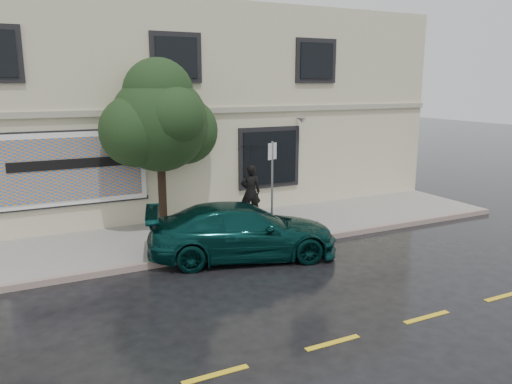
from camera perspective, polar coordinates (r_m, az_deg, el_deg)
name	(u,v)px	position (r m, az deg, el deg)	size (l,w,h in m)	color
ground	(247,275)	(11.94, -1.03, -9.51)	(90.00, 90.00, 0.00)	black
sidewalk	(200,236)	(14.76, -6.46, -4.97)	(20.00, 3.50, 0.15)	gray
curb	(223,253)	(13.20, -3.84, -7.02)	(20.00, 0.18, 0.16)	gray
road_marking	(333,343)	(9.20, 8.76, -16.65)	(19.00, 0.12, 0.01)	gold
building	(145,109)	(19.63, -12.53, 9.28)	(20.00, 8.12, 7.00)	#BEB299
billboard	(72,169)	(15.21, -20.26, 2.52)	(4.30, 0.16, 2.20)	white
car	(243,231)	(12.92, -1.52, -4.49)	(2.15, 4.86, 1.42)	#072F2D
pedestrian	(251,192)	(15.94, -0.62, -0.02)	(0.65, 0.42, 1.78)	black
umbrella	(251,153)	(15.72, -0.63, 4.48)	(1.01, 1.01, 0.74)	black
street_tree	(159,123)	(14.80, -10.97, 7.70)	(2.81, 2.81, 4.58)	#2F2015
sign_pole	(272,182)	(13.57, 1.85, 1.10)	(0.32, 0.15, 2.77)	gray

